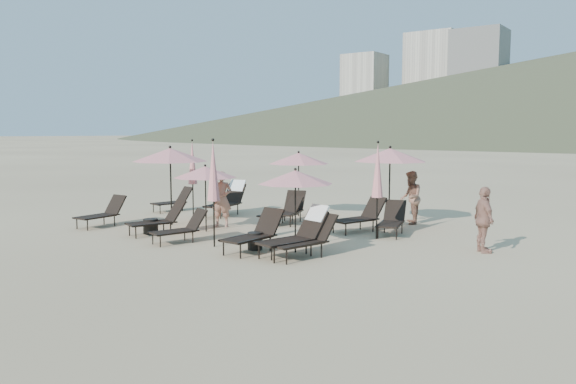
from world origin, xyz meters
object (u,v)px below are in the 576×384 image
Objects in this scene: lounger_2 at (181,228)px; lounger_8 at (282,212)px; lounger_3 at (255,233)px; umbrella_open_1 at (205,172)px; umbrella_open_4 at (390,155)px; side_table_0 at (151,226)px; lounger_5 at (306,238)px; lounger_7 at (228,199)px; umbrella_closed_1 at (378,171)px; beachgoer_a at (222,199)px; umbrella_open_0 at (170,155)px; beachgoer_b at (411,198)px; lounger_9 at (290,209)px; lounger_10 at (360,216)px; umbrella_open_3 at (299,158)px; beachgoer_c at (484,220)px; lounger_11 at (392,220)px; umbrella_closed_0 at (213,172)px; lounger_4 at (298,232)px; umbrella_closed_2 at (192,163)px; umbrella_open_2 at (295,177)px; side_table_1 at (255,241)px; lounger_6 at (174,200)px; lounger_1 at (159,219)px.

lounger_2 is 3.95m from lounger_8.
lounger_3 is 3.46m from umbrella_open_1.
umbrella_open_4 is 7.62m from side_table_0.
lounger_5 is 7.31m from lounger_7.
beachgoer_a is at bearing -168.44° from umbrella_closed_1.
beachgoer_b is at bearing 37.19° from umbrella_open_0.
lounger_10 is at bearing -20.23° from lounger_9.
beachgoer_c is at bearing -18.05° from umbrella_open_3.
umbrella_closed_0 is at bearing -140.70° from lounger_11.
lounger_10 is at bearing -24.53° from umbrella_open_3.
umbrella_open_4 is (-0.18, 5.32, 1.66)m from lounger_4.
umbrella_open_3 is 3.66m from umbrella_closed_2.
lounger_4 is 0.78× the size of umbrella_open_0.
lounger_7 is at bearing 147.31° from umbrella_open_2.
side_table_1 is at bearing 17.09° from umbrella_closed_0.
umbrella_closed_1 reaches higher than beachgoer_a.
lounger_2 reaches higher than side_table_1.
lounger_10 reaches higher than lounger_11.
beachgoer_b is (0.30, 5.88, 0.30)m from lounger_4.
lounger_2 is 5.13m from lounger_7.
beachgoer_a is at bearing -10.49° from lounger_6.
umbrella_open_1 reaches higher than side_table_0.
umbrella_closed_2 is at bearing 148.03° from lounger_2.
lounger_7 is 1.09× the size of lounger_10.
side_table_0 is (-1.52, -5.33, -1.80)m from umbrella_open_3.
side_table_0 is (-4.93, -5.45, -2.00)m from umbrella_open_4.
lounger_9 is 4.51m from side_table_0.
lounger_11 is at bearing 64.38° from side_table_1.
beachgoer_b reaches higher than lounger_9.
lounger_10 reaches higher than side_table_0.
lounger_2 is 2.70m from beachgoer_a.
lounger_6 is (-8.32, 3.57, -0.05)m from lounger_5.
umbrella_open_4 is 2.51m from umbrella_closed_1.
lounger_6 is 8.70m from beachgoer_b.
umbrella_open_4 is at bearing 35.85° from umbrella_open_0.
beachgoer_a is at bearing -137.71° from lounger_10.
lounger_9 is at bearing 105.84° from lounger_8.
lounger_5 is 9.06m from lounger_6.
umbrella_open_4 is at bearing 68.64° from lounger_1.
umbrella_open_0 is 5.14m from side_table_1.
lounger_8 is 0.80× the size of umbrella_open_1.
lounger_1 is 0.96× the size of lounger_10.
umbrella_closed_1 reaches higher than umbrella_open_3.
umbrella_open_0 is at bearing -174.40° from lounger_11.
umbrella_open_4 reaches higher than umbrella_open_3.
umbrella_open_1 is at bearing 172.53° from umbrella_open_2.
lounger_1 is 0.88× the size of lounger_7.
umbrella_closed_2 reaches higher than umbrella_open_1.
lounger_6 is 5.05m from umbrella_open_3.
lounger_6 is 0.58× the size of umbrella_closed_0.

